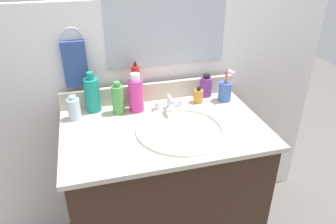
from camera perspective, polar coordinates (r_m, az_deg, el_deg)
vanity_cabinet at (r=1.68m, az=-0.65°, el=-14.64°), size 0.86×0.54×0.78m
countertop at (r=1.44m, az=-0.74°, el=-2.92°), size 0.90×0.59×0.02m
backsplash at (r=1.65m, az=-3.20°, el=3.64°), size 0.90×0.02×0.09m
back_wall at (r=1.80m, az=-3.45°, el=-1.24°), size 2.00×0.04×1.30m
mirror_panel at (r=1.59m, az=-0.23°, el=18.03°), size 0.60×0.01×0.56m
towel_ring at (r=1.56m, az=-16.79°, el=12.53°), size 0.10×0.01×0.10m
hand_towel at (r=1.58m, az=-16.17°, el=8.19°), size 0.11×0.04×0.22m
sink_basin at (r=1.42m, az=2.30°, el=-4.30°), size 0.40×0.40×0.11m
faucet at (r=1.55m, az=0.22°, el=1.25°), size 0.16×0.10×0.08m
bottle_gel_clear at (r=1.53m, az=-16.34°, el=0.60°), size 0.06×0.06×0.12m
bottle_mouthwash_teal at (r=1.57m, az=-13.28°, el=3.08°), size 0.07×0.07×0.20m
bottle_soap_pink at (r=1.53m, az=-5.71°, el=3.16°), size 0.07×0.07×0.19m
bottle_toner_green at (r=1.53m, az=-8.85°, el=2.28°), size 0.06×0.06×0.16m
bottle_spray_red at (r=1.59m, az=-5.68°, el=4.89°), size 0.04×0.04×0.23m
bottle_cream_purple at (r=1.70m, az=6.80°, el=4.59°), size 0.06×0.06×0.12m
bottle_oil_amber at (r=1.64m, az=5.43°, el=2.88°), size 0.05×0.05×0.08m
cup_blue_plastic at (r=1.67m, az=10.13°, el=3.73°), size 0.07×0.07×0.18m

